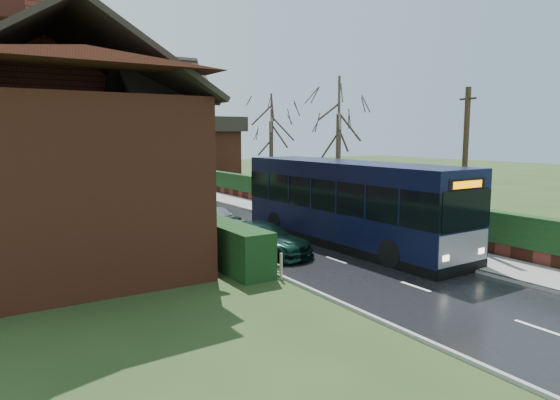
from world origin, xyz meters
TOP-DOWN VIEW (x-y plane):
  - ground at (0.00, 0.00)m, footprint 140.00×140.00m
  - road at (0.00, 10.00)m, footprint 6.00×100.00m
  - pavement at (4.25, 10.00)m, footprint 2.50×100.00m
  - kerb_right at (3.05, 10.00)m, footprint 0.12×100.00m
  - kerb_left at (-3.05, 10.00)m, footprint 0.12×100.00m
  - front_hedge at (-3.90, 5.00)m, footprint 1.20×16.00m
  - picket_fence at (-3.15, 5.00)m, footprint 0.10×16.00m
  - right_wall_hedge at (5.80, 10.00)m, footprint 0.60×50.00m
  - brick_house at (-8.73, 4.78)m, footprint 9.30×14.60m
  - bus at (2.20, -0.04)m, footprint 2.98×12.05m
  - car_silver at (-1.50, 5.82)m, footprint 2.47×4.17m
  - car_green at (-1.91, 0.34)m, footprint 3.09×4.78m
  - car_distant at (0.94, 36.59)m, footprint 2.32×3.82m
  - bus_stop_sign at (3.20, 6.00)m, footprint 0.08×0.43m
  - telegraph_pole at (5.80, -3.20)m, footprint 0.23×0.87m
  - tree_right_near at (6.00, 5.40)m, footprint 3.92×3.92m
  - tree_right_far at (8.09, 16.11)m, footprint 4.30×4.30m

SIDE VIEW (x-z plane):
  - ground at x=0.00m, z-range 0.00..0.00m
  - road at x=0.00m, z-range 0.00..0.02m
  - kerb_left at x=-3.05m, z-range 0.00..0.10m
  - pavement at x=4.25m, z-range 0.00..0.14m
  - kerb_right at x=3.05m, z-range 0.00..0.14m
  - picket_fence at x=-3.15m, z-range 0.00..0.90m
  - car_distant at x=0.94m, z-range 0.00..1.19m
  - car_green at x=-1.91m, z-range 0.00..1.29m
  - car_silver at x=-1.50m, z-range 0.00..1.33m
  - front_hedge at x=-3.90m, z-range 0.00..1.60m
  - right_wall_hedge at x=5.80m, z-range 0.12..1.92m
  - bus at x=2.20m, z-range -0.02..3.63m
  - bus_stop_sign at x=3.20m, z-range 0.45..3.30m
  - telegraph_pole at x=5.80m, z-range 0.04..6.79m
  - brick_house at x=-8.73m, z-range -0.77..9.53m
  - tree_right_far at x=8.09m, z-range 2.05..10.37m
  - tree_right_near at x=6.00m, z-range 2.09..10.56m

